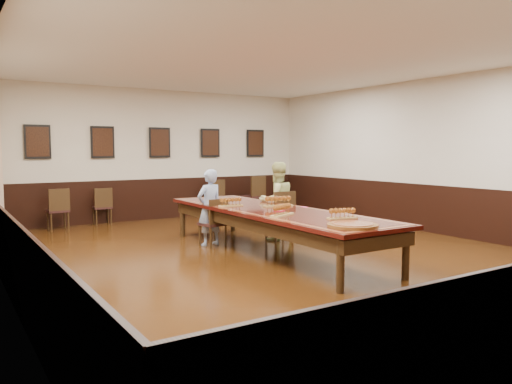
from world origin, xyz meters
TOP-DOWN VIEW (x-y plane):
  - floor at (0.00, 0.00)m, footprint 8.00×10.00m
  - ceiling at (0.00, 0.00)m, footprint 8.00×10.00m
  - wall_back at (0.00, 5.01)m, footprint 8.00×0.02m
  - wall_right at (4.01, 0.00)m, footprint 0.02×10.00m
  - chair_man at (-0.53, 1.13)m, footprint 0.47×0.50m
  - chair_woman at (0.79, 0.91)m, footprint 0.49×0.53m
  - spare_chair_a at (-2.52, 4.49)m, footprint 0.43×0.47m
  - spare_chair_b at (-1.49, 4.79)m, footprint 0.43×0.46m
  - spare_chair_c at (1.42, 4.79)m, footprint 0.49×0.53m
  - spare_chair_d at (2.44, 4.47)m, footprint 0.53×0.57m
  - person_man at (-0.54, 1.22)m, footprint 0.55×0.41m
  - person_woman at (0.80, 1.01)m, footprint 0.80×0.65m
  - pink_phone at (0.60, -0.09)m, footprint 0.08×0.14m
  - wainscoting at (0.00, 0.00)m, footprint 8.00×10.00m
  - conference_table at (0.00, 0.00)m, footprint 1.40×5.00m
  - posters at (0.00, 4.94)m, footprint 6.14×0.04m
  - flight_a at (-0.38, 0.71)m, footprint 0.43×0.16m
  - flight_b at (0.28, 0.24)m, footprint 0.53×0.26m
  - flight_c at (-0.35, -0.78)m, footprint 0.50×0.35m
  - flight_d at (0.18, -1.50)m, footprint 0.45×0.24m
  - red_plate_grp at (-0.06, -0.29)m, footprint 0.18×0.18m
  - carved_platter at (-0.20, -2.12)m, footprint 0.66×0.66m

SIDE VIEW (x-z plane):
  - floor at x=0.00m, z-range -0.02..0.00m
  - spare_chair_b at x=-1.49m, z-range 0.00..0.85m
  - chair_man at x=-0.53m, z-range 0.00..0.87m
  - spare_chair_a at x=-2.52m, z-range 0.00..0.90m
  - spare_chair_c at x=1.42m, z-range 0.00..0.95m
  - chair_woman at x=0.79m, z-range 0.00..0.96m
  - wainscoting at x=0.00m, z-range 0.00..1.00m
  - spare_chair_d at x=2.44m, z-range 0.00..1.03m
  - conference_table at x=0.00m, z-range 0.23..0.99m
  - person_man at x=-0.54m, z-range 0.00..1.38m
  - person_woman at x=0.80m, z-range 0.00..1.50m
  - pink_phone at x=0.60m, z-range 0.75..0.76m
  - red_plate_grp at x=-0.06m, z-range 0.75..0.77m
  - carved_platter at x=-0.20m, z-range 0.75..0.80m
  - flight_a at x=-0.38m, z-range 0.74..0.90m
  - flight_d at x=0.18m, z-range 0.74..0.91m
  - flight_c at x=-0.35m, z-range 0.74..0.93m
  - flight_b at x=0.28m, z-range 0.74..0.93m
  - wall_back at x=0.00m, z-range 0.00..3.20m
  - wall_right at x=4.01m, z-range 0.00..3.20m
  - posters at x=0.00m, z-range 1.53..2.27m
  - ceiling at x=0.00m, z-range 3.20..3.22m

